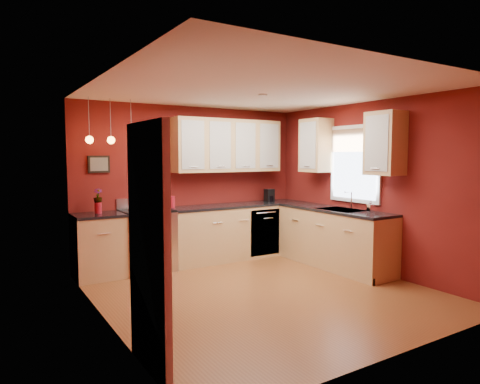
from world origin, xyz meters
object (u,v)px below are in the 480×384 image
sink (341,211)px  soap_pump (370,206)px  red_canister (171,202)px  coffee_maker (269,196)px  gas_range (147,240)px

sink → soap_pump: 0.49m
sink → soap_pump: sink is taller
sink → red_canister: 2.71m
red_canister → coffee_maker: size_ratio=0.80×
gas_range → red_canister: size_ratio=6.08×
gas_range → soap_pump: (2.75, -1.96, 0.55)m
sink → red_canister: bearing=142.6°
coffee_maker → soap_pump: size_ratio=1.27×
sink → red_canister: sink is taller
sink → soap_pump: (0.13, -0.46, 0.11)m
red_canister → soap_pump: (2.28, -2.11, -0.00)m
red_canister → coffee_maker: (1.90, -0.08, 0.01)m
gas_range → soap_pump: size_ratio=6.20×
coffee_maker → soap_pump: coffee_maker is taller
gas_range → sink: (2.62, -1.50, 0.43)m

